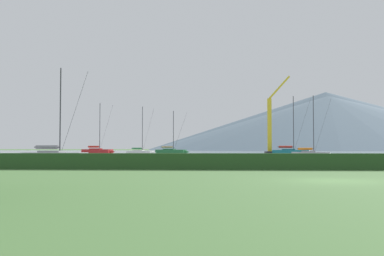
% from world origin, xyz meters
% --- Properties ---
extents(ground_plane, '(1000.00, 1000.00, 0.00)m').
position_xyz_m(ground_plane, '(0.00, 0.00, 0.00)').
color(ground_plane, '#477038').
extents(harbor_water, '(320.00, 246.00, 0.00)m').
position_xyz_m(harbor_water, '(0.00, 137.00, 0.00)').
color(harbor_water, '#8C9EA3').
rests_on(harbor_water, ground_plane).
extents(hedge_line, '(80.00, 1.20, 1.13)m').
position_xyz_m(hedge_line, '(0.00, 11.00, 0.56)').
color(hedge_line, '#284C23').
rests_on(hedge_line, ground_plane).
extents(sailboat_slip_0, '(7.70, 3.19, 9.95)m').
position_xyz_m(sailboat_slip_0, '(-22.30, 26.23, 0.63)').
color(sailboat_slip_0, '#9E9EA3').
rests_on(sailboat_slip_0, harbor_water).
extents(sailboat_slip_1, '(8.33, 3.72, 11.80)m').
position_xyz_m(sailboat_slip_1, '(9.43, 70.81, 0.69)').
color(sailboat_slip_1, '#19707A').
rests_on(sailboat_slip_1, harbor_water).
extents(sailboat_slip_4, '(6.68, 3.68, 10.22)m').
position_xyz_m(sailboat_slip_4, '(-21.34, 74.67, 0.57)').
color(sailboat_slip_4, white).
rests_on(sailboat_slip_4, harbor_water).
extents(sailboat_slip_5, '(8.33, 4.11, 10.29)m').
position_xyz_m(sailboat_slip_5, '(-16.05, 87.07, 0.68)').
color(sailboat_slip_5, '#236B38').
rests_on(sailboat_slip_5, harbor_water).
extents(sailboat_slip_7, '(8.74, 4.38, 12.50)m').
position_xyz_m(sailboat_slip_7, '(-34.41, 89.67, 0.73)').
color(sailboat_slip_7, red).
rests_on(sailboat_slip_7, harbor_water).
extents(sailboat_slip_8, '(6.62, 3.03, 9.51)m').
position_xyz_m(sailboat_slip_8, '(8.96, 49.39, 0.55)').
color(sailboat_slip_8, '#9E9EA3').
rests_on(sailboat_slip_8, harbor_water).
extents(dock_crane, '(5.26, 2.00, 16.33)m').
position_xyz_m(dock_crane, '(5.62, 73.25, 5.07)').
color(dock_crane, '#333338').
rests_on(dock_crane, ground_plane).
extents(distant_hill_west_ridge, '(331.19, 331.19, 53.82)m').
position_xyz_m(distant_hill_west_ridge, '(97.19, 412.44, 26.91)').
color(distant_hill_west_ridge, '#425666').
rests_on(distant_hill_west_ridge, ground_plane).
extents(distant_hill_central_peak, '(257.57, 257.57, 38.89)m').
position_xyz_m(distant_hill_central_peak, '(75.30, 312.14, 19.44)').
color(distant_hill_central_peak, '#4C6070').
rests_on(distant_hill_central_peak, ground_plane).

